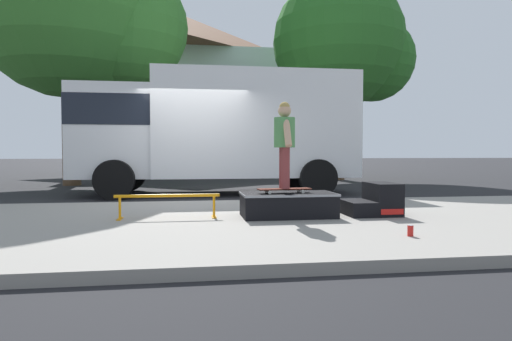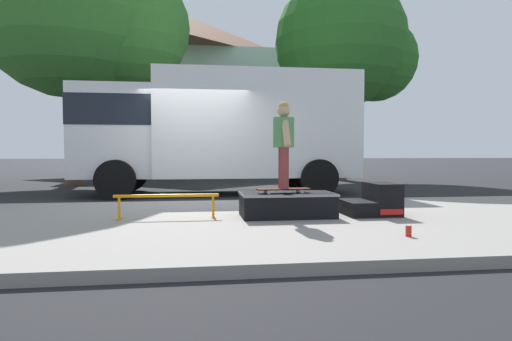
{
  "view_description": "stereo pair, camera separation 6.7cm",
  "coord_description": "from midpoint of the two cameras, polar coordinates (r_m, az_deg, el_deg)",
  "views": [
    {
      "loc": [
        -0.06,
        -9.1,
        1.06
      ],
      "look_at": [
        1.09,
        -1.33,
        0.74
      ],
      "focal_mm": 30.85,
      "sensor_mm": 36.0,
      "label": 1
    },
    {
      "loc": [
        0.01,
        -9.11,
        1.06
      ],
      "look_at": [
        1.09,
        -1.33,
        0.74
      ],
      "focal_mm": 30.85,
      "sensor_mm": 36.0,
      "label": 2
    }
  ],
  "objects": [
    {
      "name": "ground_plane",
      "position": [
        9.16,
        -7.74,
        -4.31
      ],
      "size": [
        140.0,
        140.0,
        0.0
      ],
      "primitive_type": "plane",
      "color": "black"
    },
    {
      "name": "sidewalk_slab",
      "position": [
        6.18,
        -7.65,
        -6.97
      ],
      "size": [
        50.0,
        5.0,
        0.12
      ],
      "primitive_type": "cube",
      "color": "gray",
      "rests_on": "ground"
    },
    {
      "name": "skate_box",
      "position": [
        6.46,
        4.33,
        -4.34
      ],
      "size": [
        1.36,
        0.75,
        0.35
      ],
      "color": "black",
      "rests_on": "sidewalk_slab"
    },
    {
      "name": "kicker_ramp",
      "position": [
        6.87,
        15.36,
        -3.92
      ],
      "size": [
        0.77,
        0.68,
        0.48
      ],
      "color": "black",
      "rests_on": "sidewalk_slab"
    },
    {
      "name": "grind_rail",
      "position": [
        6.42,
        -11.2,
        -3.78
      ],
      "size": [
        1.48,
        0.28,
        0.34
      ],
      "color": "orange",
      "rests_on": "sidewalk_slab"
    },
    {
      "name": "skateboard",
      "position": [
        6.39,
        3.88,
        -2.45
      ],
      "size": [
        0.8,
        0.29,
        0.07
      ],
      "color": "#4C1E14",
      "rests_on": "skate_box"
    },
    {
      "name": "skater_kid",
      "position": [
        6.37,
        3.9,
        4.27
      ],
      "size": [
        0.3,
        0.64,
        1.25
      ],
      "color": "brown",
      "rests_on": "skateboard"
    },
    {
      "name": "soda_can",
      "position": [
        5.25,
        19.52,
        -7.39
      ],
      "size": [
        0.07,
        0.07,
        0.13
      ],
      "color": "red",
      "rests_on": "sidewalk_slab"
    },
    {
      "name": "box_truck",
      "position": [
        11.33,
        -4.94,
        5.58
      ],
      "size": [
        6.91,
        2.63,
        3.05
      ],
      "color": "white",
      "rests_on": "ground"
    },
    {
      "name": "street_tree_main",
      "position": [
        15.98,
        -21.35,
        19.21
      ],
      "size": [
        6.85,
        6.23,
        9.03
      ],
      "color": "brown",
      "rests_on": "ground"
    },
    {
      "name": "street_tree_neighbour",
      "position": [
        17.89,
        11.91,
        15.48
      ],
      "size": [
        5.51,
        5.01,
        7.8
      ],
      "color": "brown",
      "rests_on": "ground"
    },
    {
      "name": "house_behind",
      "position": [
        24.42,
        -8.7,
        9.81
      ],
      "size": [
        9.54,
        8.23,
        8.4
      ],
      "color": "silver",
      "rests_on": "ground"
    }
  ]
}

